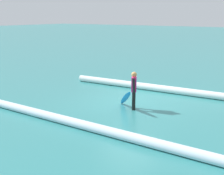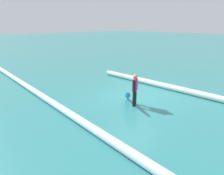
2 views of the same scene
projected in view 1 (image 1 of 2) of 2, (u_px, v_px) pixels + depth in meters
name	position (u px, v px, depth m)	size (l,w,h in m)	color
ground_plane	(131.00, 102.00, 14.30)	(174.00, 174.00, 0.00)	teal
surfer	(134.00, 88.00, 13.13)	(0.34, 0.52, 1.54)	black
surfboard	(125.00, 98.00, 13.25)	(1.34, 1.38, 0.94)	#268CE5
wave_crest_foreground	(216.00, 96.00, 14.78)	(0.34, 0.34, 15.49)	white
wave_crest_midground	(38.00, 113.00, 12.21)	(0.31, 0.31, 21.41)	white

